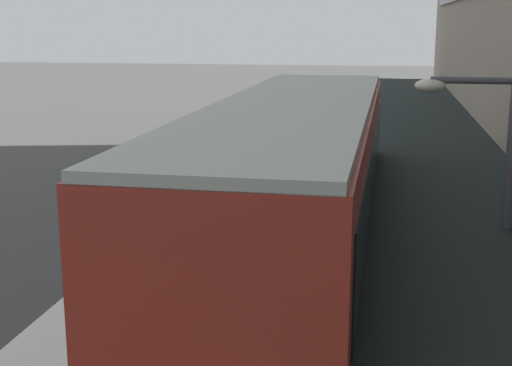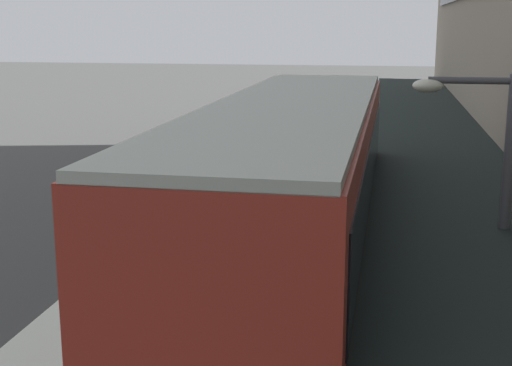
# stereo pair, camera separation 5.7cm
# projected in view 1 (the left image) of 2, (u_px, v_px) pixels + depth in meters

# --- Properties ---
(transit_bus_kerbside_front) EXTENTS (2.74, 11.45, 5.90)m
(transit_bus_kerbside_front) POSITION_uv_depth(u_px,v_px,m) (293.00, 267.00, 11.63)
(transit_bus_kerbside_front) COLOR #B83728
(transit_bus_kerbside_front) RESTS_ON ground
(sedan_second_mid) EXTENTS (1.94, 4.77, 1.55)m
(sedan_second_mid) POSITION_uv_depth(u_px,v_px,m) (354.00, 157.00, 34.44)
(sedan_second_mid) COLOR #1E391A
(sedan_second_mid) RESTS_ON ground
(sedan_second_near) EXTENTS (2.08, 4.43, 1.56)m
(sedan_second_near) POSITION_uv_depth(u_px,v_px,m) (318.00, 111.00, 52.49)
(sedan_second_near) COLOR olive
(sedan_second_near) RESTS_ON ground
(sedan_far_back) EXTENTS (2.03, 4.34, 1.57)m
(sedan_far_back) POSITION_uv_depth(u_px,v_px,m) (300.00, 143.00, 38.37)
(sedan_far_back) COLOR navy
(sedan_far_back) RESTS_ON ground
(sedan_oncoming_rear) EXTENTS (1.95, 4.41, 1.49)m
(sedan_oncoming_rear) POSITION_uv_depth(u_px,v_px,m) (339.00, 227.00, 22.66)
(sedan_oncoming_rear) COLOR #A91610
(sedan_oncoming_rear) RESTS_ON ground
(street_lamp) EXTENTS (1.50, 0.28, 6.23)m
(street_lamp) POSITION_uv_depth(u_px,v_px,m) (491.00, 247.00, 10.63)
(street_lamp) COLOR #4C4C51
(street_lamp) RESTS_ON sidewalk_kerb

